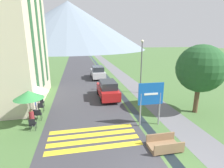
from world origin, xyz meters
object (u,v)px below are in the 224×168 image
at_px(cafe_chair_far_left, 41,102).
at_px(parked_car_far, 98,72).
at_px(footbridge, 164,145).
at_px(person_seated_near, 32,117).
at_px(cafe_chair_near_right, 33,113).
at_px(streetlamp, 141,63).
at_px(cafe_chair_middle, 41,106).
at_px(road_sign, 151,98).
at_px(cafe_chair_nearest, 32,123).
at_px(parked_car_near, 108,90).
at_px(hotel_building, 5,37).
at_px(cafe_chair_near_left, 38,114).
at_px(cafe_umbrella_middle_white, 36,89).
at_px(cafe_umbrella_front_green, 29,95).
at_px(tree_by_path, 200,69).
at_px(person_standing_terrace, 34,104).

bearing_deg(cafe_chair_far_left, parked_car_far, 40.52).
xyz_separation_m(footbridge, person_seated_near, (-7.66, 4.12, 0.48)).
height_order(cafe_chair_near_right, streetlamp, streetlamp).
bearing_deg(cafe_chair_middle, parked_car_far, 55.56).
distance_m(road_sign, cafe_chair_nearest, 7.95).
xyz_separation_m(footbridge, parked_car_near, (-1.60, 8.76, 0.68)).
height_order(hotel_building, cafe_chair_near_left, hotel_building).
bearing_deg(road_sign, person_seated_near, 169.81).
height_order(cafe_chair_near_left, cafe_umbrella_middle_white, cafe_umbrella_middle_white).
bearing_deg(cafe_umbrella_front_green, streetlamp, 30.02).
relative_size(cafe_chair_near_left, cafe_chair_far_left, 1.00).
distance_m(cafe_chair_middle, streetlamp, 10.73).
relative_size(cafe_umbrella_front_green, tree_by_path, 0.47).
bearing_deg(road_sign, streetlamp, 74.54).
bearing_deg(cafe_umbrella_front_green, cafe_chair_far_left, 89.73).
bearing_deg(footbridge, cafe_umbrella_front_green, 151.71).
xyz_separation_m(cafe_chair_nearest, cafe_chair_middle, (-0.02, 2.95, 0.00)).
bearing_deg(cafe_chair_near_left, road_sign, 8.01).
height_order(cafe_chair_middle, cafe_umbrella_middle_white, cafe_umbrella_middle_white).
height_order(cafe_chair_near_left, person_standing_terrace, person_standing_terrace).
relative_size(footbridge, cafe_umbrella_front_green, 0.67).
xyz_separation_m(cafe_chair_nearest, cafe_chair_far_left, (-0.17, 4.05, 0.00)).
bearing_deg(footbridge, hotel_building, 137.27).
relative_size(parked_car_near, cafe_chair_far_left, 5.02).
xyz_separation_m(hotel_building, tree_by_path, (15.43, -5.73, -2.32)).
xyz_separation_m(road_sign, cafe_chair_middle, (-7.78, 3.78, -1.50)).
height_order(parked_car_near, cafe_umbrella_front_green, cafe_umbrella_front_green).
bearing_deg(parked_car_far, person_standing_terrace, -117.80).
distance_m(parked_car_far, streetlamp, 9.19).
relative_size(cafe_umbrella_middle_white, streetlamp, 0.38).
bearing_deg(cafe_chair_middle, cafe_umbrella_front_green, -100.78).
bearing_deg(person_standing_terrace, cafe_umbrella_middle_white, 87.65).
height_order(road_sign, cafe_chair_far_left, road_sign).
relative_size(hotel_building, cafe_chair_near_right, 12.92).
bearing_deg(cafe_chair_near_left, tree_by_path, 20.34).
xyz_separation_m(cafe_chair_far_left, cafe_umbrella_middle_white, (-0.15, -0.76, 1.40)).
relative_size(parked_car_near, cafe_umbrella_middle_white, 1.95).
height_order(cafe_chair_middle, tree_by_path, tree_by_path).
distance_m(person_seated_near, tree_by_path, 12.83).
height_order(parked_car_far, cafe_chair_near_left, parked_car_far).
bearing_deg(hotel_building, cafe_chair_near_left, -56.49).
xyz_separation_m(cafe_chair_near_left, streetlamp, (9.67, 4.89, 2.83)).
bearing_deg(cafe_chair_far_left, cafe_chair_nearest, -106.26).
distance_m(cafe_chair_near_left, person_standing_terrace, 1.09).
bearing_deg(tree_by_path, cafe_umbrella_middle_white, 167.74).
bearing_deg(cafe_chair_near_right, parked_car_far, 58.33).
xyz_separation_m(cafe_chair_near_left, cafe_chair_near_right, (-0.37, 0.13, 0.00)).
relative_size(person_standing_terrace, tree_by_path, 0.32).
bearing_deg(cafe_chair_near_right, cafe_chair_middle, 73.37).
height_order(footbridge, cafe_chair_far_left, cafe_chair_far_left).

